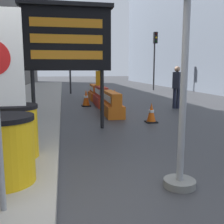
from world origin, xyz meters
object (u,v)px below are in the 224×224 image
(message_board, at_px, (67,39))
(jersey_barrier_orange_near, at_px, (111,105))
(traffic_cone_mid, at_px, (151,113))
(pedestrian_passerby, at_px, (99,81))
(jersey_barrier_red_striped, at_px, (101,97))
(pedestrian_worker, at_px, (177,84))
(barrel_drum_foreground, at_px, (5,149))
(traffic_cone_near, at_px, (86,98))
(traffic_light_near_curb, at_px, (70,45))
(traffic_light_far_side, at_px, (155,49))
(traffic_cone_far, at_px, (115,97))
(jersey_barrier_orange_far, at_px, (95,93))
(barrel_drum_middle, at_px, (15,131))

(message_board, xyz_separation_m, jersey_barrier_orange_near, (1.54, 2.06, -2.01))
(message_board, xyz_separation_m, traffic_cone_mid, (2.49, 0.50, -2.09))
(traffic_cone_mid, bearing_deg, pedestrian_passerby, 100.71)
(jersey_barrier_orange_near, height_order, jersey_barrier_red_striped, jersey_barrier_red_striped)
(jersey_barrier_orange_near, distance_m, pedestrian_passerby, 3.40)
(jersey_barrier_orange_near, distance_m, pedestrian_worker, 3.18)
(pedestrian_passerby, bearing_deg, barrel_drum_foreground, 178.23)
(traffic_cone_near, bearing_deg, traffic_cone_mid, -67.75)
(message_board, relative_size, pedestrian_passerby, 1.83)
(traffic_light_near_curb, relative_size, pedestrian_passerby, 2.47)
(traffic_light_near_curb, bearing_deg, message_board, -91.96)
(pedestrian_passerby, bearing_deg, traffic_cone_mid, -155.82)
(traffic_cone_near, relative_size, pedestrian_passerby, 0.41)
(traffic_light_far_side, height_order, pedestrian_worker, traffic_light_far_side)
(barrel_drum_foreground, relative_size, traffic_cone_far, 1.18)
(jersey_barrier_orange_far, relative_size, traffic_cone_far, 2.66)
(jersey_barrier_red_striped, xyz_separation_m, pedestrian_worker, (2.93, -1.50, 0.65))
(jersey_barrier_orange_far, distance_m, traffic_cone_mid, 6.49)
(traffic_light_near_curb, bearing_deg, barrel_drum_foreground, -95.01)
(barrel_drum_foreground, relative_size, traffic_light_far_side, 0.20)
(barrel_drum_foreground, height_order, barrel_drum_middle, same)
(traffic_light_far_side, distance_m, pedestrian_worker, 10.13)
(jersey_barrier_orange_far, height_order, pedestrian_passerby, pedestrian_passerby)
(traffic_light_near_curb, distance_m, pedestrian_passerby, 5.86)
(message_board, height_order, traffic_light_near_curb, traffic_light_near_curb)
(barrel_drum_middle, xyz_separation_m, traffic_light_near_curb, (1.30, 13.33, 2.56))
(jersey_barrier_red_striped, xyz_separation_m, pedestrian_passerby, (0.02, 0.78, 0.67))
(barrel_drum_middle, distance_m, jersey_barrier_orange_near, 5.28)
(jersey_barrier_red_striped, bearing_deg, traffic_cone_mid, -77.00)
(barrel_drum_middle, xyz_separation_m, pedestrian_passerby, (2.50, 7.99, 0.44))
(traffic_cone_mid, bearing_deg, traffic_cone_near, 112.25)
(traffic_light_far_side, bearing_deg, pedestrian_passerby, -126.22)
(barrel_drum_foreground, height_order, jersey_barrier_orange_near, barrel_drum_foreground)
(barrel_drum_foreground, relative_size, jersey_barrier_orange_near, 0.44)
(barrel_drum_foreground, bearing_deg, traffic_light_near_curb, 84.99)
(barrel_drum_foreground, bearing_deg, barrel_drum_middle, 92.62)
(pedestrian_passerby, bearing_deg, pedestrian_worker, -114.66)
(traffic_cone_mid, height_order, pedestrian_worker, pedestrian_worker)
(pedestrian_passerby, bearing_deg, jersey_barrier_orange_far, 14.38)
(barrel_drum_middle, relative_size, pedestrian_passerby, 0.49)
(jersey_barrier_orange_near, relative_size, traffic_light_near_curb, 0.45)
(traffic_cone_mid, relative_size, pedestrian_passerby, 0.34)
(barrel_drum_foreground, bearing_deg, jersey_barrier_orange_far, 77.03)
(traffic_cone_far, distance_m, traffic_light_near_curb, 7.01)
(jersey_barrier_orange_near, relative_size, jersey_barrier_orange_far, 1.00)
(barrel_drum_middle, relative_size, jersey_barrier_red_striped, 0.42)
(barrel_drum_middle, bearing_deg, message_board, 70.19)
(jersey_barrier_red_striped, distance_m, traffic_light_near_curb, 6.82)
(barrel_drum_middle, xyz_separation_m, jersey_barrier_orange_far, (2.47, 9.52, -0.25))
(barrel_drum_foreground, xyz_separation_m, message_board, (0.89, 3.61, 1.77))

